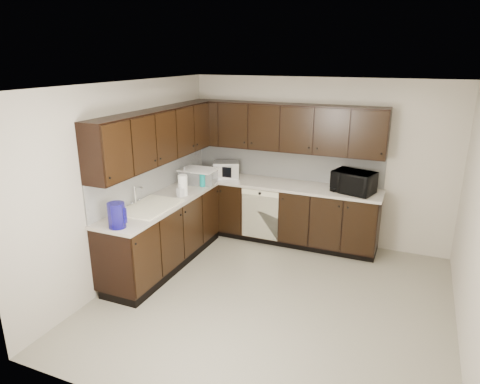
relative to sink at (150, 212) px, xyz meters
name	(u,v)px	position (x,y,z in m)	size (l,w,h in m)	color
floor	(273,300)	(1.68, 0.01, -0.88)	(4.00, 4.00, 0.00)	gray
ceiling	(279,86)	(1.68, 0.01, 1.62)	(4.00, 4.00, 0.00)	white
wall_back	(317,162)	(1.68, 2.01, 0.37)	(4.00, 0.02, 2.50)	#BAB09E
wall_left	(128,182)	(-0.32, 0.01, 0.37)	(0.02, 4.00, 2.50)	#BAB09E
wall_right	(479,228)	(3.68, 0.01, 0.37)	(0.02, 4.00, 2.50)	#BAB09E
wall_front	(185,287)	(1.68, -1.99, 0.37)	(4.00, 0.02, 2.50)	#BAB09E
lower_cabinets	(233,224)	(0.67, 1.12, -0.47)	(3.00, 2.80, 0.90)	black
countertop	(233,191)	(0.67, 1.12, 0.04)	(3.03, 2.83, 0.04)	#BCB3A4
backsplash	(226,169)	(0.46, 1.33, 0.30)	(3.00, 2.80, 0.48)	beige
upper_cabinets	(229,131)	(0.58, 1.22, 0.89)	(3.00, 2.80, 0.70)	black
dishwasher	(260,211)	(0.98, 1.42, -0.33)	(0.58, 0.04, 0.78)	beige
sink	(150,212)	(0.00, 0.00, 0.00)	(0.54, 0.82, 0.42)	beige
microwave	(354,182)	(2.29, 1.66, 0.21)	(0.56, 0.38, 0.31)	black
soap_bottle_a	(180,190)	(0.13, 0.55, 0.15)	(0.08, 0.08, 0.18)	gray
soap_bottle_b	(185,175)	(-0.13, 1.12, 0.19)	(0.10, 0.10, 0.27)	gray
toaster_oven	(226,169)	(0.29, 1.70, 0.18)	(0.40, 0.30, 0.25)	#B4B4B7
storage_bin	(198,176)	(0.04, 1.25, 0.16)	(0.52, 0.39, 0.20)	white
blue_pitcher	(117,215)	(0.04, -0.69, 0.21)	(0.19, 0.19, 0.29)	navy
teal_tumbler	(202,180)	(0.19, 1.10, 0.15)	(0.09, 0.09, 0.19)	#0D9490
paper_towel_roll	(183,185)	(0.13, 0.62, 0.20)	(0.13, 0.13, 0.29)	white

